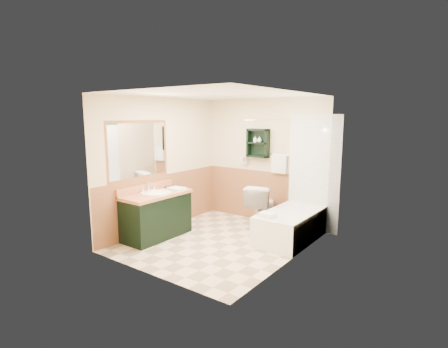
{
  "coord_description": "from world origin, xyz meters",
  "views": [
    {
      "loc": [
        3.36,
        -4.42,
        2.08
      ],
      "look_at": [
        -0.03,
        0.2,
        1.11
      ],
      "focal_mm": 28.0,
      "sensor_mm": 36.0,
      "label": 1
    }
  ],
  "objects_px": {
    "bathtub": "(292,225)",
    "soap_bottle_a": "(255,141)",
    "wall_shelf": "(258,143)",
    "hair_dryer": "(245,160)",
    "toilet": "(261,206)",
    "vanity": "(157,215)",
    "soap_bottle_b": "(259,140)",
    "vanity_book": "(170,181)"
  },
  "relations": [
    {
      "from": "hair_dryer",
      "to": "vanity",
      "type": "relative_size",
      "value": 0.2
    },
    {
      "from": "bathtub",
      "to": "soap_bottle_a",
      "type": "relative_size",
      "value": 12.16
    },
    {
      "from": "wall_shelf",
      "to": "soap_bottle_a",
      "type": "relative_size",
      "value": 4.46
    },
    {
      "from": "wall_shelf",
      "to": "toilet",
      "type": "height_order",
      "value": "wall_shelf"
    },
    {
      "from": "vanity",
      "to": "bathtub",
      "type": "xyz_separation_m",
      "value": [
        1.92,
        1.28,
        -0.14
      ]
    },
    {
      "from": "soap_bottle_b",
      "to": "vanity_book",
      "type": "bearing_deg",
      "value": -129.25
    },
    {
      "from": "wall_shelf",
      "to": "hair_dryer",
      "type": "height_order",
      "value": "wall_shelf"
    },
    {
      "from": "vanity",
      "to": "bathtub",
      "type": "relative_size",
      "value": 0.81
    },
    {
      "from": "hair_dryer",
      "to": "toilet",
      "type": "bearing_deg",
      "value": -28.92
    },
    {
      "from": "vanity",
      "to": "vanity_book",
      "type": "height_order",
      "value": "vanity_book"
    },
    {
      "from": "hair_dryer",
      "to": "vanity",
      "type": "distance_m",
      "value": 2.13
    },
    {
      "from": "vanity",
      "to": "toilet",
      "type": "xyz_separation_m",
      "value": [
        1.17,
        1.56,
        0.01
      ]
    },
    {
      "from": "soap_bottle_b",
      "to": "wall_shelf",
      "type": "bearing_deg",
      "value": 171.74
    },
    {
      "from": "wall_shelf",
      "to": "vanity_book",
      "type": "height_order",
      "value": "wall_shelf"
    },
    {
      "from": "soap_bottle_b",
      "to": "toilet",
      "type": "bearing_deg",
      "value": -50.4
    },
    {
      "from": "vanity",
      "to": "soap_bottle_b",
      "type": "distance_m",
      "value": 2.4
    },
    {
      "from": "toilet",
      "to": "vanity_book",
      "type": "distance_m",
      "value": 1.77
    },
    {
      "from": "bathtub",
      "to": "soap_bottle_b",
      "type": "relative_size",
      "value": 13.24
    },
    {
      "from": "wall_shelf",
      "to": "hair_dryer",
      "type": "xyz_separation_m",
      "value": [
        -0.3,
        0.02,
        -0.35
      ]
    },
    {
      "from": "hair_dryer",
      "to": "soap_bottle_a",
      "type": "xyz_separation_m",
      "value": [
        0.24,
        -0.03,
        0.39
      ]
    },
    {
      "from": "wall_shelf",
      "to": "vanity",
      "type": "relative_size",
      "value": 0.45
    },
    {
      "from": "vanity",
      "to": "toilet",
      "type": "distance_m",
      "value": 1.94
    },
    {
      "from": "hair_dryer",
      "to": "soap_bottle_a",
      "type": "relative_size",
      "value": 1.94
    },
    {
      "from": "toilet",
      "to": "soap_bottle_b",
      "type": "distance_m",
      "value": 1.26
    },
    {
      "from": "soap_bottle_a",
      "to": "hair_dryer",
      "type": "bearing_deg",
      "value": 172.92
    },
    {
      "from": "bathtub",
      "to": "soap_bottle_a",
      "type": "distance_m",
      "value": 1.82
    },
    {
      "from": "vanity_book",
      "to": "wall_shelf",
      "type": "bearing_deg",
      "value": 66.35
    },
    {
      "from": "bathtub",
      "to": "soap_bottle_b",
      "type": "height_order",
      "value": "soap_bottle_b"
    },
    {
      "from": "hair_dryer",
      "to": "wall_shelf",
      "type": "bearing_deg",
      "value": -4.76
    },
    {
      "from": "soap_bottle_a",
      "to": "bathtub",
      "type": "bearing_deg",
      "value": -27.3
    },
    {
      "from": "hair_dryer",
      "to": "vanity_book",
      "type": "height_order",
      "value": "hair_dryer"
    },
    {
      "from": "toilet",
      "to": "wall_shelf",
      "type": "bearing_deg",
      "value": -60.76
    },
    {
      "from": "bathtub",
      "to": "soap_bottle_a",
      "type": "bearing_deg",
      "value": 152.7
    },
    {
      "from": "wall_shelf",
      "to": "bathtub",
      "type": "height_order",
      "value": "wall_shelf"
    },
    {
      "from": "hair_dryer",
      "to": "soap_bottle_a",
      "type": "height_order",
      "value": "soap_bottle_a"
    },
    {
      "from": "vanity",
      "to": "wall_shelf",
      "type": "bearing_deg",
      "value": 64.14
    },
    {
      "from": "bathtub",
      "to": "toilet",
      "type": "xyz_separation_m",
      "value": [
        -0.75,
        0.27,
        0.16
      ]
    },
    {
      "from": "hair_dryer",
      "to": "soap_bottle_b",
      "type": "height_order",
      "value": "soap_bottle_b"
    },
    {
      "from": "soap_bottle_a",
      "to": "soap_bottle_b",
      "type": "bearing_deg",
      "value": 0.0
    },
    {
      "from": "hair_dryer",
      "to": "soap_bottle_b",
      "type": "distance_m",
      "value": 0.53
    },
    {
      "from": "bathtub",
      "to": "soap_bottle_a",
      "type": "xyz_separation_m",
      "value": [
        -1.08,
        0.56,
        1.35
      ]
    },
    {
      "from": "hair_dryer",
      "to": "soap_bottle_a",
      "type": "distance_m",
      "value": 0.46
    }
  ]
}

